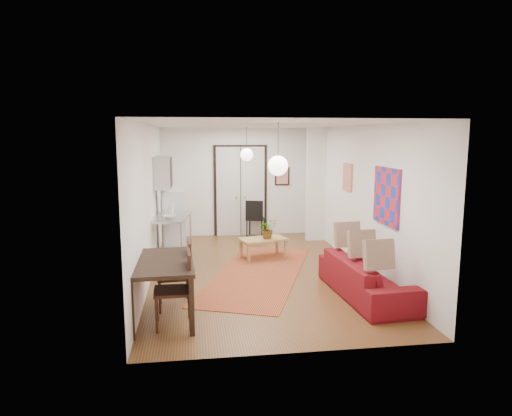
{
  "coord_description": "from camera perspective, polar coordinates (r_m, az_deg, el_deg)",
  "views": [
    {
      "loc": [
        -1.27,
        -8.75,
        2.7
      ],
      "look_at": [
        -0.02,
        0.26,
        1.25
      ],
      "focal_mm": 32.0,
      "sensor_mm": 36.0,
      "label": 1
    }
  ],
  "objects": [
    {
      "name": "painting_abstract",
      "position": [
        10.15,
        11.39,
        3.8
      ],
      "size": [
        0.05,
        0.5,
        0.6
      ],
      "primitive_type": "cube",
      "color": "beige",
      "rests_on": "wall_right"
    },
    {
      "name": "pendant_back",
      "position": [
        10.83,
        -1.17,
        6.68
      ],
      "size": [
        0.3,
        0.3,
        0.8
      ],
      "color": "white",
      "rests_on": "ceiling"
    },
    {
      "name": "potted_plant",
      "position": [
        10.1,
        1.47,
        -2.6
      ],
      "size": [
        0.43,
        0.47,
        0.43
      ],
      "primitive_type": "imported",
      "rotation": [
        0.0,
        0.0,
        0.27
      ],
      "color": "#34692F",
      "rests_on": "coffee_table"
    },
    {
      "name": "wall_front",
      "position": [
        5.54,
        5.56,
        -4.01
      ],
      "size": [
        4.2,
        0.02,
        2.9
      ],
      "primitive_type": "cube",
      "color": "white",
      "rests_on": "floor"
    },
    {
      "name": "kitchen_counter",
      "position": [
        9.72,
        -10.51,
        -2.96
      ],
      "size": [
        0.87,
        1.45,
        1.05
      ],
      "rotation": [
        0.0,
        0.0,
        -0.14
      ],
      "color": "#B3B5B8",
      "rests_on": "floor"
    },
    {
      "name": "dining_chair_far",
      "position": [
        6.74,
        -10.36,
        -8.96
      ],
      "size": [
        0.54,
        0.75,
        1.08
      ],
      "rotation": [
        0.0,
        0.0,
        -1.53
      ],
      "color": "#351C10",
      "rests_on": "floor"
    },
    {
      "name": "wall_back",
      "position": [
        12.37,
        -1.98,
        3.25
      ],
      "size": [
        4.2,
        0.02,
        2.9
      ],
      "primitive_type": "cube",
      "color": "white",
      "rests_on": "floor"
    },
    {
      "name": "double_doors",
      "position": [
        12.36,
        -1.95,
        2.08
      ],
      "size": [
        1.44,
        0.06,
        2.5
      ],
      "primitive_type": "cube",
      "color": "silver",
      "rests_on": "wall_back"
    },
    {
      "name": "print_left",
      "position": [
        10.8,
        -12.18,
        4.87
      ],
      "size": [
        0.03,
        0.44,
        0.54
      ],
      "primitive_type": "cube",
      "color": "#94633E",
      "rests_on": "wall_left"
    },
    {
      "name": "black_side_chair",
      "position": [
        12.29,
        -0.1,
        -0.81
      ],
      "size": [
        0.58,
        0.59,
        1.01
      ],
      "rotation": [
        0.0,
        0.0,
        2.83
      ],
      "color": "black",
      "rests_on": "floor"
    },
    {
      "name": "dining_chair_near",
      "position": [
        7.41,
        -10.14,
        -7.29
      ],
      "size": [
        0.54,
        0.75,
        1.08
      ],
      "rotation": [
        0.0,
        0.0,
        -1.53
      ],
      "color": "#351C10",
      "rests_on": "floor"
    },
    {
      "name": "kilim_rug",
      "position": [
        9.09,
        0.25,
        -8.19
      ],
      "size": [
        2.9,
        4.4,
        0.01
      ],
      "primitive_type": "cube",
      "rotation": [
        0.0,
        0.0,
        -0.36
      ],
      "color": "#AF5A2B",
      "rests_on": "floor"
    },
    {
      "name": "poster_back",
      "position": [
        12.5,
        3.3,
        3.99
      ],
      "size": [
        0.4,
        0.03,
        0.5
      ],
      "primitive_type": "cube",
      "color": "red",
      "rests_on": "wall_back"
    },
    {
      "name": "stub_partition",
      "position": [
        11.78,
        7.5,
        2.89
      ],
      "size": [
        0.5,
        0.1,
        2.9
      ],
      "primitive_type": "cube",
      "color": "white",
      "rests_on": "floor"
    },
    {
      "name": "fridge",
      "position": [
        10.7,
        -10.29,
        -1.73
      ],
      "size": [
        0.58,
        0.58,
        1.45
      ],
      "primitive_type": "cube",
      "rotation": [
        0.0,
        0.0,
        0.14
      ],
      "color": "white",
      "rests_on": "floor"
    },
    {
      "name": "wall_left",
      "position": [
        8.87,
        -13.2,
        0.72
      ],
      "size": [
        0.02,
        7.0,
        2.9
      ],
      "primitive_type": "cube",
      "color": "white",
      "rests_on": "floor"
    },
    {
      "name": "floor",
      "position": [
        9.24,
        0.34,
        -7.93
      ],
      "size": [
        7.0,
        7.0,
        0.0
      ],
      "primitive_type": "plane",
      "color": "brown",
      "rests_on": "ground"
    },
    {
      "name": "coffee_table",
      "position": [
        10.15,
        0.9,
        -4.14
      ],
      "size": [
        1.11,
        0.8,
        0.44
      ],
      "rotation": [
        0.0,
        0.0,
        0.27
      ],
      "color": "#A6874E",
      "rests_on": "floor"
    },
    {
      "name": "bowl",
      "position": [
        9.35,
        -10.73,
        -1.09
      ],
      "size": [
        0.32,
        0.32,
        0.06
      ],
      "primitive_type": "imported",
      "rotation": [
        0.0,
        0.0,
        -0.41
      ],
      "color": "silver",
      "rests_on": "kitchen_counter"
    },
    {
      "name": "sofa",
      "position": [
        7.99,
        13.6,
        -8.44
      ],
      "size": [
        1.03,
        2.33,
        0.66
      ],
      "primitive_type": "imported",
      "rotation": [
        0.0,
        0.0,
        1.63
      ],
      "color": "maroon",
      "rests_on": "floor"
    },
    {
      "name": "ceiling",
      "position": [
        8.84,
        0.36,
        10.36
      ],
      "size": [
        4.2,
        7.0,
        0.02
      ],
      "primitive_type": "cube",
      "color": "silver",
      "rests_on": "wall_back"
    },
    {
      "name": "wall_right",
      "position": [
        9.45,
        13.05,
        1.23
      ],
      "size": [
        0.02,
        7.0,
        2.9
      ],
      "primitive_type": "cube",
      "color": "white",
      "rests_on": "floor"
    },
    {
      "name": "painting_popart",
      "position": [
        8.27,
        16.01,
        1.42
      ],
      "size": [
        0.05,
        1.0,
        1.0
      ],
      "primitive_type": "cube",
      "color": "red",
      "rests_on": "wall_right"
    },
    {
      "name": "wall_cabinet",
      "position": [
        10.3,
        -11.54,
        4.42
      ],
      "size": [
        0.35,
        1.0,
        0.7
      ],
      "primitive_type": "cube",
      "color": "silver",
      "rests_on": "wall_left"
    },
    {
      "name": "pendant_front",
      "position": [
        6.88,
        2.76,
        5.31
      ],
      "size": [
        0.3,
        0.3,
        0.8
      ],
      "color": "white",
      "rests_on": "ceiling"
    },
    {
      "name": "dining_table",
      "position": [
        6.93,
        -11.66,
        -7.21
      ],
      "size": [
        0.97,
        1.62,
        0.88
      ],
      "rotation": [
        0.0,
        0.0,
        0.04
      ],
      "color": "black",
      "rests_on": "floor"
    },
    {
      "name": "soap_bottle",
      "position": [
        9.88,
        -10.59,
        -0.09
      ],
      "size": [
        0.13,
        0.13,
        0.22
      ],
      "primitive_type": "imported",
      "rotation": [
        0.0,
        0.0,
        -0.41
      ],
      "color": "teal",
      "rests_on": "kitchen_counter"
    }
  ]
}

